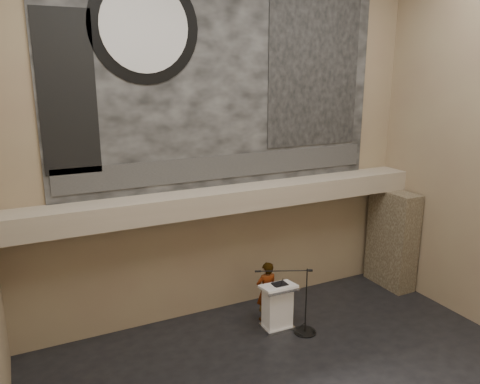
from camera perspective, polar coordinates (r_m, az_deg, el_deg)
wall_back at (r=10.99m, az=-1.84°, el=6.25°), size 10.00×0.02×8.50m
soffit at (r=10.90m, az=-0.92°, el=-0.80°), size 10.00×0.80×0.50m
sprinkler_left at (r=10.38m, az=-8.83°, el=-3.37°), size 0.04×0.04×0.06m
sprinkler_right at (r=11.83m, az=7.54°, el=-1.09°), size 0.04×0.04×0.06m
banner at (r=10.85m, az=-1.84°, el=13.83°), size 8.00×0.05×5.00m
banner_text_strip at (r=11.03m, az=-1.67°, el=3.12°), size 7.76×0.02×0.55m
banner_clock_rim at (r=10.24m, az=-11.56°, el=19.13°), size 2.30×0.02×2.30m
banner_clock_face at (r=10.22m, az=-11.53°, el=19.14°), size 1.84×0.02×1.84m
banner_building_print at (r=12.00m, az=9.08°, el=14.21°), size 2.60×0.02×3.60m
banner_brick_print at (r=9.91m, az=-20.30°, el=11.16°), size 1.10×0.02×3.20m
stone_pier at (r=13.61m, az=18.05°, el=-5.44°), size 0.60×1.40×2.70m
lectern at (r=11.15m, az=4.58°, el=-13.76°), size 0.80×0.58×1.14m
binder at (r=10.90m, az=4.88°, el=-11.14°), size 0.33×0.27×0.04m
papers at (r=10.80m, az=4.26°, el=-11.47°), size 0.21×0.28×0.00m
speaker_person at (r=11.40m, az=3.25°, el=-12.00°), size 0.55×0.36×1.48m
mic_stand at (r=11.21m, az=7.75°, el=-15.55°), size 1.33×0.74×1.58m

